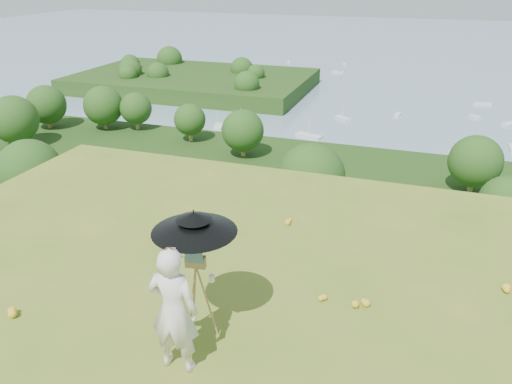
% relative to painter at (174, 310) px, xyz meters
% --- Properties ---
extents(ground, '(14.00, 14.00, 0.00)m').
position_rel_painter_xyz_m(ground, '(0.09, 0.28, -0.90)').
color(ground, '#577320').
rests_on(ground, ground).
extents(forest_slope, '(140.00, 56.00, 22.00)m').
position_rel_painter_xyz_m(forest_slope, '(0.09, 35.28, -29.90)').
color(forest_slope, '#1B3C10').
rests_on(forest_slope, bay_water).
extents(shoreline_tier, '(170.00, 28.00, 8.00)m').
position_rel_painter_xyz_m(shoreline_tier, '(0.09, 75.28, -36.90)').
color(shoreline_tier, '#6A6255').
rests_on(shoreline_tier, bay_water).
extents(bay_water, '(700.00, 700.00, 0.00)m').
position_rel_painter_xyz_m(bay_water, '(0.09, 240.28, -34.90)').
color(bay_water, '#728CA2').
rests_on(bay_water, ground).
extents(peninsula, '(90.00, 60.00, 12.00)m').
position_rel_painter_xyz_m(peninsula, '(-74.91, 155.28, -29.90)').
color(peninsula, '#1B3C10').
rests_on(peninsula, bay_water).
extents(slope_trees, '(110.00, 50.00, 6.00)m').
position_rel_painter_xyz_m(slope_trees, '(0.09, 35.28, -15.90)').
color(slope_trees, '#274C16').
rests_on(slope_trees, forest_slope).
extents(harbor_town, '(110.00, 22.00, 5.00)m').
position_rel_painter_xyz_m(harbor_town, '(0.09, 75.28, -30.40)').
color(harbor_town, silver).
rests_on(harbor_town, shoreline_tier).
extents(moored_boats, '(140.00, 140.00, 0.70)m').
position_rel_painter_xyz_m(moored_boats, '(-12.41, 161.28, -34.55)').
color(moored_boats, silver).
rests_on(moored_boats, bay_water).
extents(wildflowers, '(10.00, 10.50, 0.12)m').
position_rel_painter_xyz_m(wildflowers, '(0.09, 0.53, -0.84)').
color(wildflowers, gold).
rests_on(wildflowers, ground).
extents(painter, '(0.67, 0.46, 1.80)m').
position_rel_painter_xyz_m(painter, '(0.00, 0.00, 0.00)').
color(painter, white).
rests_on(painter, ground).
extents(field_easel, '(0.63, 0.63, 1.46)m').
position_rel_painter_xyz_m(field_easel, '(0.04, 0.61, -0.17)').
color(field_easel, '#AE8249').
rests_on(field_easel, ground).
extents(sun_umbrella, '(1.36, 1.36, 0.82)m').
position_rel_painter_xyz_m(sun_umbrella, '(0.03, 0.64, 0.71)').
color(sun_umbrella, black).
rests_on(sun_umbrella, field_easel).
extents(painter_cap, '(0.24, 0.27, 0.10)m').
position_rel_painter_xyz_m(painter_cap, '(0.00, 0.00, 0.85)').
color(painter_cap, '#C26A78').
rests_on(painter_cap, painter).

